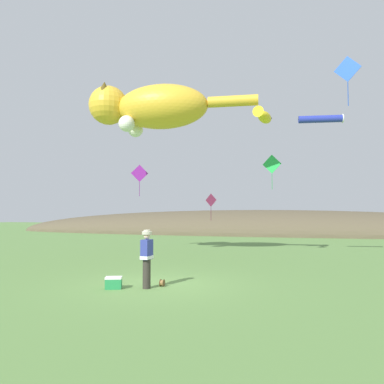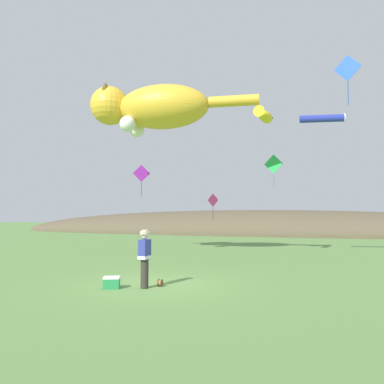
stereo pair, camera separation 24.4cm
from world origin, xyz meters
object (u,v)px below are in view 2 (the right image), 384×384
(kite_diamond_green, at_px, (274,164))
(kite_diamond_blue, at_px, (348,69))
(festival_attendant, at_px, (145,257))
(picnic_cooler, at_px, (112,282))
(kite_diamond_pink, at_px, (213,201))
(kite_spool, at_px, (160,283))
(kite_diamond_violet, at_px, (142,174))
(kite_fish_windsock, at_px, (265,116))
(kite_tube_streamer, at_px, (323,119))
(kite_giant_cat, at_px, (151,108))

(kite_diamond_green, distance_m, kite_diamond_blue, 7.97)
(kite_diamond_green, relative_size, kite_diamond_blue, 1.06)
(festival_attendant, height_order, kite_diamond_green, kite_diamond_green)
(picnic_cooler, xyz_separation_m, kite_diamond_green, (4.01, 11.12, 4.83))
(festival_attendant, xyz_separation_m, kite_diamond_green, (3.07, 10.80, 4.06))
(festival_attendant, height_order, kite_diamond_pink, kite_diamond_pink)
(kite_spool, distance_m, picnic_cooler, 1.49)
(kite_diamond_violet, xyz_separation_m, kite_diamond_pink, (4.08, 2.18, -1.66))
(kite_diamond_violet, bearing_deg, kite_diamond_blue, -31.04)
(kite_diamond_blue, bearing_deg, kite_fish_windsock, 129.54)
(kite_tube_streamer, height_order, kite_diamond_green, kite_tube_streamer)
(kite_fish_windsock, bearing_deg, picnic_cooler, -114.10)
(kite_spool, relative_size, kite_diamond_violet, 0.11)
(picnic_cooler, bearing_deg, kite_giant_cat, 104.36)
(kite_tube_streamer, height_order, kite_diamond_violet, kite_tube_streamer)
(kite_diamond_green, xyz_separation_m, kite_diamond_blue, (3.24, -6.80, 2.60))
(kite_diamond_green, distance_m, kite_diamond_pink, 5.01)
(festival_attendant, height_order, kite_diamond_violet, kite_diamond_violet)
(picnic_cooler, distance_m, kite_giant_cat, 10.87)
(kite_diamond_blue, bearing_deg, kite_diamond_violet, 148.96)
(picnic_cooler, relative_size, kite_diamond_violet, 0.29)
(kite_tube_streamer, bearing_deg, kite_diamond_violet, 168.46)
(picnic_cooler, bearing_deg, kite_tube_streamer, 53.74)
(kite_giant_cat, relative_size, kite_diamond_pink, 5.05)
(kite_spool, xyz_separation_m, kite_tube_streamer, (5.28, 8.25, 6.81))
(kite_spool, height_order, kite_diamond_violet, kite_diamond_violet)
(festival_attendant, xyz_separation_m, kite_diamond_blue, (6.31, 4.00, 6.65))
(kite_spool, bearing_deg, kite_diamond_blue, 31.13)
(festival_attendant, xyz_separation_m, kite_spool, (0.35, 0.40, -0.84))
(kite_diamond_violet, bearing_deg, kite_tube_streamer, -11.54)
(festival_attendant, distance_m, kite_diamond_green, 11.94)
(picnic_cooler, relative_size, kite_diamond_pink, 0.33)
(picnic_cooler, bearing_deg, kite_spool, 28.94)
(kite_giant_cat, height_order, kite_diamond_pink, kite_giant_cat)
(kite_spool, height_order, kite_giant_cat, kite_giant_cat)
(festival_attendant, distance_m, kite_diamond_blue, 10.00)
(kite_spool, xyz_separation_m, picnic_cooler, (-1.30, -0.72, 0.07))
(kite_tube_streamer, height_order, kite_diamond_pink, kite_tube_streamer)
(picnic_cooler, height_order, kite_giant_cat, kite_giant_cat)
(kite_diamond_pink, bearing_deg, kite_spool, -83.94)
(kite_spool, height_order, kite_fish_windsock, kite_fish_windsock)
(picnic_cooler, height_order, kite_tube_streamer, kite_tube_streamer)
(kite_diamond_blue, bearing_deg, picnic_cooler, -149.26)
(kite_giant_cat, distance_m, kite_diamond_violet, 5.20)
(kite_diamond_pink, bearing_deg, kite_fish_windsock, -51.57)
(kite_diamond_pink, bearing_deg, kite_diamond_violet, -151.91)
(kite_diamond_pink, distance_m, kite_diamond_blue, 12.46)
(kite_fish_windsock, xyz_separation_m, kite_diamond_blue, (3.45, -4.18, 0.47))
(festival_attendant, bearing_deg, kite_diamond_blue, 32.37)
(kite_tube_streamer, bearing_deg, picnic_cooler, -126.26)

